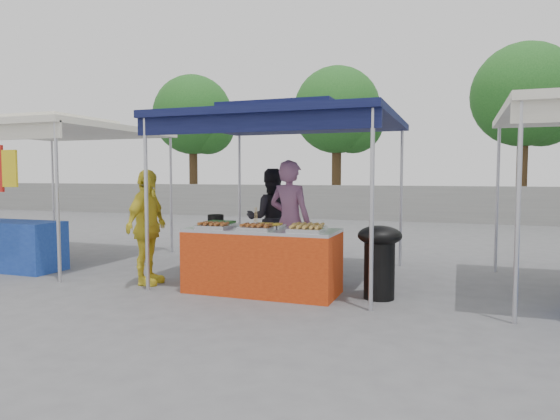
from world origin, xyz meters
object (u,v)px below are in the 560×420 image
(helper_man, at_px, (271,219))
(wok_burner, at_px, (380,255))
(customer_person, at_px, (147,227))
(cooking_pot, at_px, (216,219))
(vendor_table, at_px, (262,261))
(vendor_woman, at_px, (290,222))

(helper_man, bearing_deg, wok_burner, 120.92)
(wok_burner, relative_size, customer_person, 0.57)
(cooking_pot, height_order, wok_burner, cooking_pot)
(vendor_table, distance_m, wok_burner, 1.52)
(wok_burner, distance_m, helper_man, 2.48)
(customer_person, bearing_deg, vendor_woman, -72.08)
(wok_burner, relative_size, vendor_woman, 0.53)
(vendor_table, xyz_separation_m, customer_person, (-1.73, -0.07, 0.39))
(helper_man, distance_m, customer_person, 2.10)
(vendor_woman, relative_size, customer_person, 1.08)
(cooking_pot, bearing_deg, wok_burner, -3.75)
(vendor_table, height_order, vendor_woman, vendor_woman)
(wok_burner, bearing_deg, vendor_woman, 139.96)
(vendor_table, height_order, customer_person, customer_person)
(cooking_pot, xyz_separation_m, vendor_woman, (1.01, 0.35, -0.04))
(cooking_pot, bearing_deg, helper_man, 74.20)
(wok_burner, distance_m, customer_person, 3.25)
(vendor_woman, bearing_deg, vendor_table, 89.81)
(wok_burner, xyz_separation_m, helper_man, (-2.00, 1.43, 0.28))
(wok_burner, bearing_deg, vendor_table, 168.03)
(customer_person, bearing_deg, wok_burner, -89.83)
(vendor_woman, relative_size, helper_man, 1.06)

